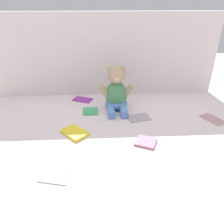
# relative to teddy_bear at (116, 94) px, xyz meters

# --- Properties ---
(ground_plane) EXTENTS (3.20, 3.20, 0.00)m
(ground_plane) POSITION_rel_teddy_bear_xyz_m (-0.06, -0.13, -0.11)
(ground_plane) COLOR silver
(backdrop_drape) EXTENTS (1.58, 0.03, 0.57)m
(backdrop_drape) POSITION_rel_teddy_bear_xyz_m (-0.06, 0.26, 0.18)
(backdrop_drape) COLOR silver
(backdrop_drape) RESTS_ON ground_plane
(teddy_bear) EXTENTS (0.24, 0.21, 0.29)m
(teddy_bear) POSITION_rel_teddy_bear_xyz_m (0.00, 0.00, 0.00)
(teddy_bear) COLOR #4C8C59
(teddy_bear) RESTS_ON ground_plane
(book_case_0) EXTENTS (0.13, 0.13, 0.01)m
(book_case_0) POSITION_rel_teddy_bear_xyz_m (0.12, -0.39, -0.10)
(book_case_0) COLOR #B46885
(book_case_0) RESTS_ON ground_plane
(book_case_1) EXTENTS (0.15, 0.13, 0.01)m
(book_case_1) POSITION_rel_teddy_bear_xyz_m (-0.23, 0.15, -0.10)
(book_case_1) COLOR purple
(book_case_1) RESTS_ON ground_plane
(book_case_2) EXTENTS (0.15, 0.12, 0.01)m
(book_case_2) POSITION_rel_teddy_bear_xyz_m (0.13, -0.14, -0.10)
(book_case_2) COLOR #9E8F9B
(book_case_2) RESTS_ON ground_plane
(book_case_3) EXTENTS (0.10, 0.10, 0.01)m
(book_case_3) POSITION_rel_teddy_bear_xyz_m (-0.17, -0.04, -0.10)
(book_case_3) COLOR #40A067
(book_case_3) RESTS_ON ground_plane
(book_case_4) EXTENTS (0.13, 0.16, 0.01)m
(book_case_4) POSITION_rel_teddy_bear_xyz_m (0.57, -0.18, -0.10)
(book_case_4) COLOR tan
(book_case_4) RESTS_ON ground_plane
(book_case_5) EXTENTS (0.17, 0.17, 0.02)m
(book_case_5) POSITION_rel_teddy_bear_xyz_m (-0.25, -0.29, -0.10)
(book_case_5) COLOR yellow
(book_case_5) RESTS_ON ground_plane
(book_case_6) EXTENTS (0.13, 0.10, 0.01)m
(book_case_6) POSITION_rel_teddy_bear_xyz_m (-0.30, -0.61, -0.10)
(book_case_6) COLOR #8CC1D6
(book_case_6) RESTS_ON ground_plane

